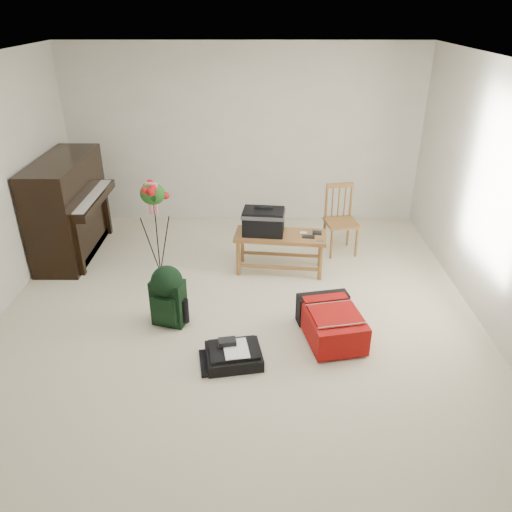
{
  "coord_description": "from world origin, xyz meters",
  "views": [
    {
      "loc": [
        0.22,
        -4.26,
        2.96
      ],
      "look_at": [
        0.19,
        0.35,
        0.59
      ],
      "focal_mm": 35.0,
      "sensor_mm": 36.0,
      "label": 1
    }
  ],
  "objects_px": {
    "dining_chair": "(341,220)",
    "flower_stand": "(156,229)",
    "black_duffel": "(234,355)",
    "piano": "(69,209)",
    "green_backpack": "(168,293)",
    "red_suitcase": "(331,320)",
    "bench": "(269,226)"
  },
  "relations": [
    {
      "from": "dining_chair",
      "to": "flower_stand",
      "type": "bearing_deg",
      "value": -174.25
    },
    {
      "from": "black_duffel",
      "to": "flower_stand",
      "type": "xyz_separation_m",
      "value": [
        -0.97,
        1.67,
        0.5
      ]
    },
    {
      "from": "piano",
      "to": "green_backpack",
      "type": "height_order",
      "value": "piano"
    },
    {
      "from": "red_suitcase",
      "to": "bench",
      "type": "bearing_deg",
      "value": 102.57
    },
    {
      "from": "piano",
      "to": "red_suitcase",
      "type": "xyz_separation_m",
      "value": [
        3.11,
        -1.8,
        -0.43
      ]
    },
    {
      "from": "red_suitcase",
      "to": "green_backpack",
      "type": "distance_m",
      "value": 1.64
    },
    {
      "from": "piano",
      "to": "flower_stand",
      "type": "xyz_separation_m",
      "value": [
        1.2,
        -0.56,
        -0.02
      ]
    },
    {
      "from": "green_backpack",
      "to": "black_duffel",
      "type": "bearing_deg",
      "value": -25.79
    },
    {
      "from": "green_backpack",
      "to": "red_suitcase",
      "type": "bearing_deg",
      "value": 9.7
    },
    {
      "from": "red_suitcase",
      "to": "flower_stand",
      "type": "xyz_separation_m",
      "value": [
        -1.91,
        1.25,
        0.41
      ]
    },
    {
      "from": "piano",
      "to": "dining_chair",
      "type": "xyz_separation_m",
      "value": [
        3.46,
        0.06,
        -0.17
      ]
    },
    {
      "from": "flower_stand",
      "to": "black_duffel",
      "type": "bearing_deg",
      "value": -40.96
    },
    {
      "from": "piano",
      "to": "green_backpack",
      "type": "relative_size",
      "value": 2.32
    },
    {
      "from": "bench",
      "to": "red_suitcase",
      "type": "distance_m",
      "value": 1.51
    },
    {
      "from": "bench",
      "to": "dining_chair",
      "type": "bearing_deg",
      "value": 36.29
    },
    {
      "from": "bench",
      "to": "red_suitcase",
      "type": "bearing_deg",
      "value": -59.59
    },
    {
      "from": "bench",
      "to": "flower_stand",
      "type": "height_order",
      "value": "flower_stand"
    },
    {
      "from": "dining_chair",
      "to": "green_backpack",
      "type": "distance_m",
      "value": 2.58
    },
    {
      "from": "dining_chair",
      "to": "green_backpack",
      "type": "xyz_separation_m",
      "value": [
        -1.96,
        -1.68,
        -0.08
      ]
    },
    {
      "from": "piano",
      "to": "black_duffel",
      "type": "distance_m",
      "value": 3.16
    },
    {
      "from": "red_suitcase",
      "to": "flower_stand",
      "type": "distance_m",
      "value": 2.32
    },
    {
      "from": "green_backpack",
      "to": "flower_stand",
      "type": "height_order",
      "value": "flower_stand"
    },
    {
      "from": "piano",
      "to": "black_duffel",
      "type": "height_order",
      "value": "piano"
    },
    {
      "from": "dining_chair",
      "to": "black_duffel",
      "type": "height_order",
      "value": "dining_chair"
    },
    {
      "from": "piano",
      "to": "green_backpack",
      "type": "xyz_separation_m",
      "value": [
        1.5,
        -1.62,
        -0.24
      ]
    },
    {
      "from": "red_suitcase",
      "to": "black_duffel",
      "type": "distance_m",
      "value": 1.03
    },
    {
      "from": "black_duffel",
      "to": "piano",
      "type": "bearing_deg",
      "value": 124.24
    },
    {
      "from": "bench",
      "to": "piano",
      "type": "bearing_deg",
      "value": 175.38
    },
    {
      "from": "piano",
      "to": "red_suitcase",
      "type": "relative_size",
      "value": 1.8
    },
    {
      "from": "piano",
      "to": "green_backpack",
      "type": "distance_m",
      "value": 2.22
    },
    {
      "from": "dining_chair",
      "to": "flower_stand",
      "type": "height_order",
      "value": "flower_stand"
    },
    {
      "from": "black_duffel",
      "to": "green_backpack",
      "type": "relative_size",
      "value": 0.87
    }
  ]
}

